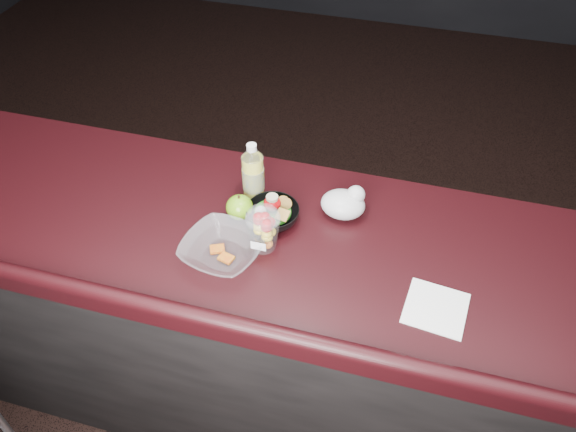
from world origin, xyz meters
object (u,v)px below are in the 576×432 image
object	(u,v)px
fruit_cup	(263,228)
snack_bowl	(272,214)
takeout_bowl	(222,249)
lemonade_bottle	(253,176)
green_apple	(240,207)

from	to	relation	value
fruit_cup	snack_bowl	world-z (taller)	fruit_cup
fruit_cup	snack_bowl	bearing A→B (deg)	93.25
fruit_cup	takeout_bowl	world-z (taller)	fruit_cup
lemonade_bottle	takeout_bowl	bearing A→B (deg)	-92.15
lemonade_bottle	takeout_bowl	world-z (taller)	lemonade_bottle
lemonade_bottle	green_apple	bearing A→B (deg)	-99.12
lemonade_bottle	fruit_cup	bearing A→B (deg)	-64.58
green_apple	snack_bowl	distance (m)	0.10
green_apple	takeout_bowl	world-z (taller)	green_apple
takeout_bowl	fruit_cup	bearing A→B (deg)	34.25
lemonade_bottle	snack_bowl	size ratio (longest dim) A/B	1.28
lemonade_bottle	green_apple	distance (m)	0.11
green_apple	takeout_bowl	xyz separation A→B (m)	(0.01, -0.17, -0.01)
lemonade_bottle	takeout_bowl	xyz separation A→B (m)	(-0.01, -0.27, -0.06)
lemonade_bottle	snack_bowl	bearing A→B (deg)	-45.25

